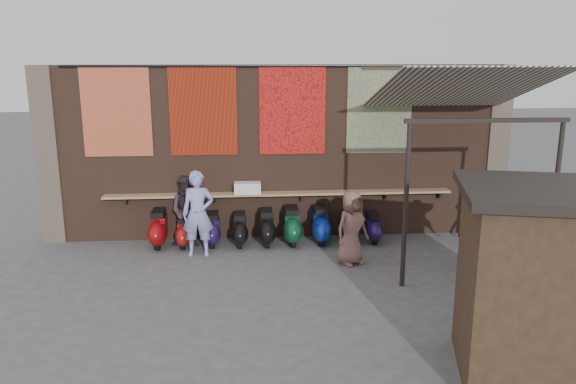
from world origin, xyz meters
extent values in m
plane|color=#474749|center=(0.00, 0.00, 0.00)|extent=(70.00, 70.00, 0.00)
cube|color=brown|center=(0.00, 2.70, 2.00)|extent=(10.00, 0.40, 4.00)
cube|color=#4C4238|center=(-5.20, 2.70, 2.00)|extent=(0.50, 0.50, 4.00)
cube|color=#4C4238|center=(5.20, 2.70, 2.00)|extent=(0.50, 0.50, 4.00)
cube|color=#9E7A51|center=(0.00, 2.33, 1.10)|extent=(8.00, 0.32, 0.05)
cube|color=white|center=(-0.74, 2.30, 1.25)|extent=(0.60, 0.31, 0.26)
cube|color=maroon|center=(-3.60, 2.48, 3.00)|extent=(1.50, 0.02, 2.00)
cube|color=red|center=(-1.70, 2.48, 3.00)|extent=(1.50, 0.02, 2.00)
cube|color=red|center=(0.30, 2.48, 3.00)|extent=(1.50, 0.02, 2.00)
cube|color=navy|center=(2.30, 2.48, 3.00)|extent=(1.50, 0.02, 2.00)
cylinder|color=black|center=(0.00, 2.47, 3.98)|extent=(9.50, 0.06, 0.06)
imported|color=#9296D4|center=(-1.81, 1.40, 0.92)|extent=(0.68, 0.45, 1.85)
imported|color=#2E2429|center=(-2.09, 2.00, 0.81)|extent=(0.84, 0.68, 1.63)
imported|color=#151F2F|center=(3.79, -0.26, 0.88)|extent=(1.05, 0.50, 1.75)
imported|color=slate|center=(4.90, 0.45, 0.77)|extent=(1.14, 0.92, 1.54)
imported|color=brown|center=(1.36, 0.62, 0.77)|extent=(0.90, 0.79, 1.54)
cube|color=black|center=(3.20, -3.75, 1.24)|extent=(2.64, 2.23, 2.48)
cube|color=black|center=(3.20, -3.75, 2.54)|extent=(2.97, 2.55, 0.12)
cube|color=gold|center=(3.42, -2.89, 1.80)|extent=(1.17, 0.34, 0.50)
cube|color=#473321|center=(3.42, -2.89, 0.90)|extent=(1.86, 0.57, 0.06)
cube|color=beige|center=(3.50, 0.90, 3.55)|extent=(3.20, 3.28, 0.97)
cube|color=#33261C|center=(3.50, 2.49, 3.95)|extent=(3.30, 0.08, 0.12)
cube|color=black|center=(3.50, -0.60, 3.08)|extent=(3.00, 0.08, 0.08)
cylinder|color=black|center=(2.10, -0.60, 1.55)|extent=(0.09, 0.09, 3.10)
cylinder|color=black|center=(4.90, -0.60, 1.55)|extent=(0.09, 0.09, 3.10)
camera|label=1|loc=(-0.80, -10.21, 4.18)|focal=35.00mm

